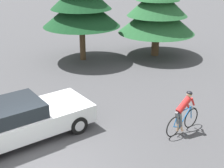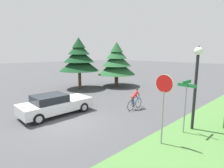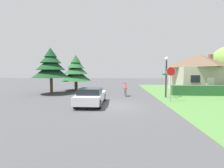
% 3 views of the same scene
% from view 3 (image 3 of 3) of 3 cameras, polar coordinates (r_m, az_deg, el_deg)
% --- Properties ---
extents(ground_plane, '(140.00, 140.00, 0.00)m').
position_cam_3_polar(ground_plane, '(11.79, 0.44, -8.20)').
color(ground_plane, '#424244').
extents(cottage_house, '(7.05, 6.75, 5.30)m').
position_cam_3_polar(cottage_house, '(24.98, 30.02, 4.02)').
color(cottage_house, '#B2A893').
rests_on(cottage_house, ground).
extents(hedge_row, '(9.01, 0.90, 1.14)m').
position_cam_3_polar(hedge_row, '(20.42, 33.82, -2.07)').
color(hedge_row, '#285B2D').
rests_on(hedge_row, ground).
extents(sedan_left_lane, '(2.00, 4.50, 1.36)m').
position_cam_3_polar(sedan_left_lane, '(12.15, -7.91, -4.65)').
color(sedan_left_lane, silver).
rests_on(sedan_left_lane, ground).
extents(cyclist, '(0.44, 1.69, 1.48)m').
position_cam_3_polar(cyclist, '(16.46, 5.15, -2.25)').
color(cyclist, black).
rests_on(cyclist, ground).
extents(stop_sign, '(0.79, 0.08, 3.08)m').
position_cam_3_polar(stop_sign, '(14.07, 21.52, 2.57)').
color(stop_sign, gray).
rests_on(stop_sign, ground).
extents(street_lamp, '(0.39, 0.39, 4.31)m').
position_cam_3_polar(street_lamp, '(16.58, 19.98, 5.28)').
color(street_lamp, black).
rests_on(street_lamp, ground).
extents(street_name_sign, '(0.90, 0.90, 2.65)m').
position_cam_3_polar(street_name_sign, '(15.83, 20.21, 1.39)').
color(street_name_sign, gray).
rests_on(street_name_sign, ground).
extents(conifer_tall_near, '(4.35, 4.35, 5.62)m').
position_cam_3_polar(conifer_tall_near, '(19.74, -22.26, 6.30)').
color(conifer_tall_near, '#4C3823').
rests_on(conifer_tall_near, ground).
extents(conifer_tall_far, '(4.54, 4.54, 5.23)m').
position_cam_3_polar(conifer_tall_far, '(22.82, -13.61, 4.86)').
color(conifer_tall_far, '#4C3823').
rests_on(conifer_tall_far, ground).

